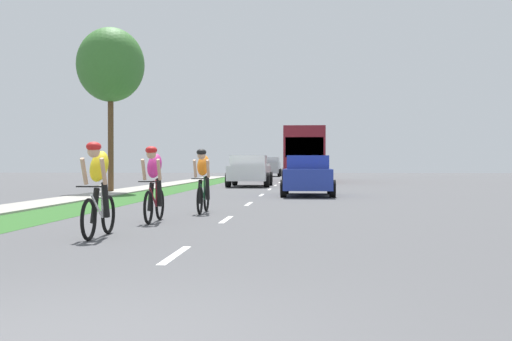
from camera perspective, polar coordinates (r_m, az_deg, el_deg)
name	(u,v)px	position (r m, az deg, el deg)	size (l,w,h in m)	color
ground_plane	(259,197)	(24.45, 0.28, -2.26)	(120.00, 120.00, 0.00)	#4C4C4F
grass_verge	(140,196)	(25.17, -9.94, -2.18)	(1.87, 70.00, 0.01)	#2D6026
sidewalk_concrete	(95,196)	(25.64, -13.62, -2.13)	(1.52, 70.00, 0.10)	#9E998E
lane_markings_center	(266,192)	(28.44, 0.86, -1.85)	(0.12, 52.20, 0.01)	white
cyclist_lead	(98,189)	(11.29, -13.39, -1.51)	(0.42, 1.72, 1.58)	black
cyclist_trailing	(154,183)	(14.01, -8.75, -1.09)	(0.42, 1.72, 1.58)	black
cyclist_distant	(203,180)	(16.43, -4.57, -0.83)	(0.42, 1.72, 1.58)	black
sedan_blue	(308,175)	(25.30, 4.48, -0.42)	(1.98, 4.30, 1.52)	#23389E
pickup_white	(250,171)	(35.16, -0.54, -0.03)	(2.22, 5.10, 1.64)	silver
bus_maroon	(305,152)	(45.08, 4.21, 1.58)	(2.78, 11.60, 3.48)	maroon
suv_silver	(270,166)	(62.34, 1.17, 0.36)	(2.15, 4.70, 1.79)	#A5A8AD
street_tree_near	(111,65)	(29.01, -12.37, 8.80)	(2.85, 2.85, 6.96)	brown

